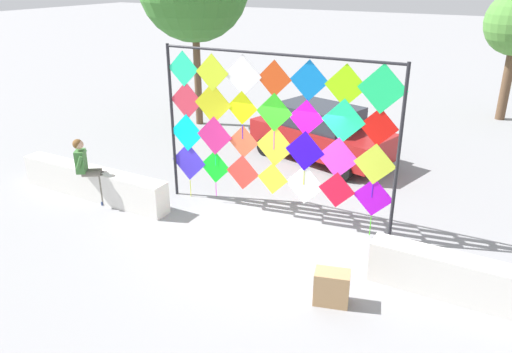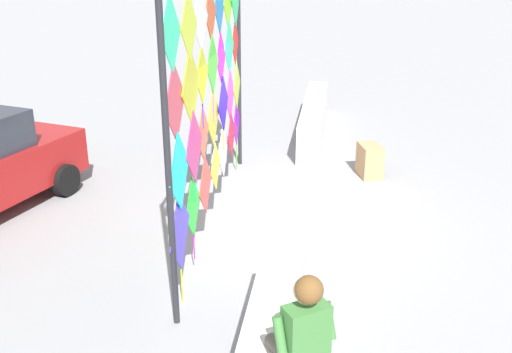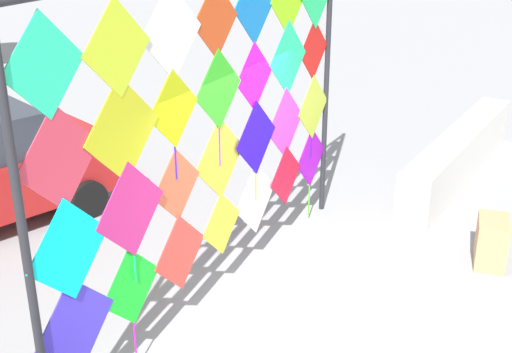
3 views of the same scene
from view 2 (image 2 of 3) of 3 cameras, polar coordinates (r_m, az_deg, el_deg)
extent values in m
plane|color=gray|center=(9.15, 1.38, -3.97)|extent=(120.00, 120.00, 0.00)
cube|color=silver|center=(13.20, 5.62, 5.65)|extent=(4.23, 0.47, 0.76)
cylinder|color=#232328|center=(5.98, -8.49, 0.67)|extent=(0.07, 0.07, 3.63)
cylinder|color=#232328|center=(10.93, -1.64, 10.23)|extent=(0.07, 0.07, 3.63)
cube|color=#4232EB|center=(6.69, -7.36, -5.38)|extent=(0.94, 0.04, 0.94)
cylinder|color=#D3E516|center=(7.02, -7.18, -10.41)|extent=(0.02, 0.02, 0.44)
cube|color=#14F927|center=(7.33, -6.11, -2.93)|extent=(0.80, 0.04, 0.80)
cylinder|color=#E516D5|center=(7.58, -6.02, -6.84)|extent=(0.02, 0.02, 0.34)
cube|color=#E83C32|center=(7.99, -4.91, -0.81)|extent=(0.83, 0.04, 0.83)
cube|color=#F3F52E|center=(8.68, -3.93, 0.99)|extent=(0.73, 0.03, 0.73)
cube|color=white|center=(9.37, -3.18, 2.58)|extent=(0.89, 0.04, 0.89)
cube|color=red|center=(10.03, -2.40, 4.03)|extent=(0.79, 0.04, 0.79)
cube|color=#AA0ED6|center=(10.76, -1.89, 5.15)|extent=(0.83, 0.04, 0.83)
cylinder|color=#44E516|center=(10.95, -1.91, 1.93)|extent=(0.02, 0.02, 0.45)
cube|color=#05ECF5|center=(6.40, -7.41, 0.45)|extent=(0.89, 0.04, 0.89)
cube|color=#D02478|center=(7.08, -5.99, 2.86)|extent=(0.91, 0.04, 0.91)
cylinder|color=#16E581|center=(7.28, -5.90, -1.51)|extent=(0.02, 0.02, 0.26)
cube|color=#E25B38|center=(7.77, -5.14, 4.21)|extent=(0.74, 0.03, 0.74)
cylinder|color=#16BAE5|center=(7.93, -5.10, 0.77)|extent=(0.02, 0.02, 0.25)
cube|color=gold|center=(8.49, -4.15, 5.80)|extent=(0.90, 0.04, 0.90)
cylinder|color=#1628E5|center=(8.67, -4.11, 1.93)|extent=(0.02, 0.02, 0.31)
cube|color=#2006DE|center=(9.14, -3.17, 7.05)|extent=(0.87, 0.04, 0.87)
cylinder|color=#CCE516|center=(9.30, -3.16, 3.49)|extent=(0.02, 0.02, 0.33)
cube|color=#E436C7|center=(9.83, -2.52, 7.86)|extent=(0.88, 0.04, 0.88)
cylinder|color=#16E539|center=(10.01, -2.51, 4.02)|extent=(0.02, 0.02, 0.49)
cube|color=#C4D935|center=(10.56, -1.87, 8.80)|extent=(0.85, 0.04, 0.85)
cylinder|color=#3116E5|center=(10.69, -1.89, 5.83)|extent=(0.02, 0.02, 0.29)
cube|color=#DA344A|center=(6.21, -7.82, 7.08)|extent=(0.86, 0.04, 0.86)
cylinder|color=#16E5CA|center=(6.40, -7.63, 1.40)|extent=(0.02, 0.02, 0.44)
cube|color=#CACC1A|center=(6.87, -6.31, 8.61)|extent=(0.94, 0.04, 0.94)
cylinder|color=#1816E5|center=(7.05, -6.17, 3.16)|extent=(0.02, 0.02, 0.44)
cube|color=#BDCF0B|center=(7.56, -5.23, 9.74)|extent=(0.74, 0.03, 0.74)
cylinder|color=#2916E5|center=(7.69, -5.17, 5.82)|extent=(0.02, 0.02, 0.33)
cube|color=#2ECE1E|center=(8.30, -4.21, 10.75)|extent=(0.82, 0.04, 0.82)
cylinder|color=#D216E5|center=(8.43, -4.17, 6.63)|extent=(0.02, 0.02, 0.41)
cube|color=#EB10EE|center=(8.99, -3.40, 11.37)|extent=(0.76, 0.04, 0.76)
cube|color=#1EEA94|center=(9.74, -2.60, 12.40)|extent=(0.89, 0.04, 0.89)
cube|color=red|center=(10.43, -2.01, 12.81)|extent=(0.77, 0.04, 0.77)
cylinder|color=#16DFE5|center=(10.52, -2.03, 9.98)|extent=(0.02, 0.02, 0.28)
cube|color=#24F6A8|center=(6.04, -8.22, 13.56)|extent=(0.79, 0.04, 0.79)
cube|color=#CEE827|center=(6.76, -6.50, 14.30)|extent=(0.81, 0.04, 0.81)
cylinder|color=#3316E5|center=(6.84, -6.40, 9.95)|extent=(0.02, 0.02, 0.23)
cube|color=white|center=(7.49, -5.37, 14.96)|extent=(0.88, 0.04, 0.88)
cube|color=#D54214|center=(8.19, -4.41, 15.50)|extent=(0.77, 0.04, 0.77)
cube|color=blue|center=(8.92, -3.56, 16.18)|extent=(0.83, 0.04, 0.83)
cube|color=#97F410|center=(9.66, -2.72, 16.42)|extent=(0.85, 0.04, 0.85)
cylinder|color=#6A16E5|center=(9.72, -2.72, 13.08)|extent=(0.02, 0.02, 0.29)
cylinder|color=#666056|center=(5.11, 4.33, -16.16)|extent=(0.42, 0.34, 0.13)
cylinder|color=#666056|center=(5.04, 2.59, -16.71)|extent=(0.42, 0.34, 0.13)
cube|color=#3D7538|center=(4.76, 4.84, -15.01)|extent=(0.37, 0.41, 0.52)
sphere|color=tan|center=(4.53, 5.00, -10.92)|extent=(0.22, 0.22, 0.22)
sphere|color=brown|center=(4.51, 5.14, -10.88)|extent=(0.22, 0.22, 0.22)
cylinder|color=#3D7538|center=(4.84, 7.04, -13.66)|extent=(0.19, 0.17, 0.31)
cylinder|color=#3D7538|center=(4.65, 2.32, -15.14)|extent=(0.19, 0.17, 0.31)
cylinder|color=black|center=(10.38, -18.01, -0.31)|extent=(0.58, 0.34, 0.54)
cube|color=tan|center=(10.90, 10.94, 1.52)|extent=(0.65, 0.50, 0.59)
camera|label=1|loc=(14.52, 41.37, 21.21)|focal=35.08mm
camera|label=3|loc=(3.29, 51.80, 20.48)|focal=48.35mm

